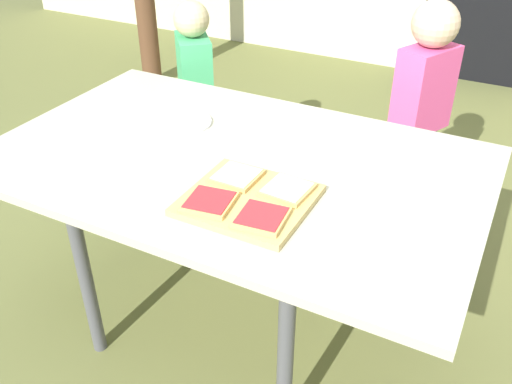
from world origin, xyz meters
name	(u,v)px	position (x,y,z in m)	size (l,w,h in m)	color
ground_plane	(237,316)	(0.00, 0.00, 0.00)	(16.00, 16.00, 0.00)	brown
dining_table	(233,173)	(0.00, 0.00, 0.65)	(1.58, 0.98, 0.71)	#B7B199
cutting_board	(248,200)	(0.17, -0.21, 0.72)	(0.34, 0.32, 0.02)	tan
pizza_slice_near_left	(210,202)	(0.09, -0.29, 0.73)	(0.15, 0.15, 0.02)	tan
pizza_slice_near_right	(262,217)	(0.25, -0.29, 0.73)	(0.14, 0.14, 0.02)	tan
pizza_slice_far_left	(237,176)	(0.09, -0.13, 0.73)	(0.13, 0.13, 0.02)	tan
pizza_slice_far_right	(287,189)	(0.25, -0.13, 0.73)	(0.14, 0.14, 0.02)	tan
plate_white_left	(182,122)	(-0.29, 0.13, 0.71)	(0.22, 0.22, 0.01)	white
child_left	(196,91)	(-0.61, 0.72, 0.55)	(0.26, 0.27, 0.97)	#2B2445
child_right	(421,106)	(0.41, 0.88, 0.62)	(0.23, 0.28, 1.06)	#414F35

